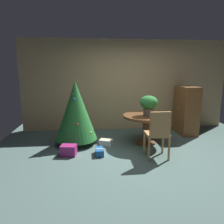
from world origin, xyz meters
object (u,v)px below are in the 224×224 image
(round_dining_table, at_px, (146,121))
(holiday_tree, at_px, (76,111))
(wooden_chair_near, at_px, (158,132))
(gift_box_purple, at_px, (69,150))
(flower_vase, at_px, (149,104))
(gift_box_cream, at_px, (106,142))
(gift_box_blue, at_px, (99,152))
(wooden_cabinet, at_px, (186,110))

(round_dining_table, height_order, holiday_tree, holiday_tree)
(wooden_chair_near, relative_size, gift_box_purple, 2.86)
(holiday_tree, bearing_deg, wooden_chair_near, -31.59)
(round_dining_table, distance_m, flower_vase, 0.44)
(flower_vase, xyz_separation_m, holiday_tree, (-1.68, 0.20, -0.17))
(flower_vase, bearing_deg, gift_box_cream, 178.31)
(gift_box_cream, bearing_deg, flower_vase, -1.69)
(round_dining_table, distance_m, gift_box_blue, 1.37)
(wooden_cabinet, bearing_deg, round_dining_table, -151.47)
(gift_box_blue, distance_m, gift_box_cream, 0.57)
(gift_box_purple, bearing_deg, wooden_cabinet, 22.18)
(round_dining_table, distance_m, wooden_cabinet, 1.50)
(wooden_chair_near, distance_m, gift_box_cream, 1.37)
(gift_box_cream, height_order, wooden_cabinet, wooden_cabinet)
(wooden_chair_near, bearing_deg, flower_vase, 88.10)
(gift_box_purple, distance_m, wooden_cabinet, 3.38)
(round_dining_table, xyz_separation_m, holiday_tree, (-1.65, 0.13, 0.26))
(flower_vase, height_order, wooden_chair_near, flower_vase)
(gift_box_purple, bearing_deg, gift_box_cream, 31.95)
(flower_vase, xyz_separation_m, gift_box_purple, (-1.81, -0.48, -0.87))
(flower_vase, height_order, gift_box_cream, flower_vase)
(holiday_tree, distance_m, gift_box_blue, 1.15)
(wooden_chair_near, relative_size, gift_box_blue, 3.04)
(round_dining_table, bearing_deg, gift_box_purple, -162.91)
(holiday_tree, xyz_separation_m, wooden_cabinet, (2.96, 0.58, -0.16))
(round_dining_table, bearing_deg, flower_vase, -68.02)
(holiday_tree, relative_size, gift_box_blue, 4.69)
(flower_vase, distance_m, gift_box_purple, 2.06)
(holiday_tree, xyz_separation_m, gift_box_purple, (-0.13, -0.68, -0.71))
(round_dining_table, relative_size, wooden_chair_near, 1.13)
(round_dining_table, distance_m, gift_box_cream, 1.08)
(holiday_tree, distance_m, gift_box_cream, 1.03)
(round_dining_table, height_order, wooden_chair_near, wooden_chair_near)
(wooden_cabinet, bearing_deg, wooden_chair_near, -129.38)
(gift_box_cream, relative_size, gift_box_purple, 1.00)
(round_dining_table, xyz_separation_m, wooden_cabinet, (1.31, 0.71, 0.10))
(round_dining_table, height_order, flower_vase, flower_vase)
(wooden_chair_near, xyz_separation_m, gift_box_blue, (-1.14, 0.30, -0.49))
(round_dining_table, height_order, wooden_cabinet, wooden_cabinet)
(wooden_chair_near, distance_m, holiday_tree, 1.96)
(holiday_tree, bearing_deg, wooden_cabinet, 11.16)
(holiday_tree, relative_size, gift_box_purple, 4.41)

